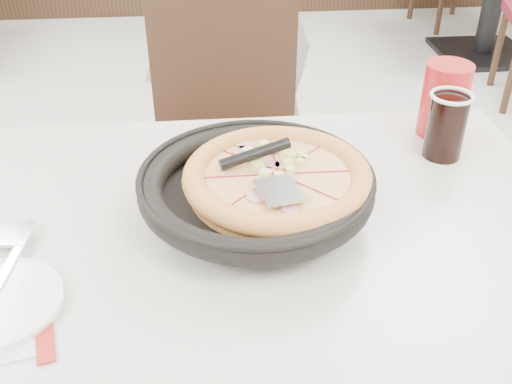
{
  "coord_description": "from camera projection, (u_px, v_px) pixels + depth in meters",
  "views": [
    {
      "loc": [
        0.24,
        -1.0,
        1.38
      ],
      "look_at": [
        0.32,
        -0.14,
        0.8
      ],
      "focal_mm": 42.0,
      "sensor_mm": 36.0,
      "label": 1
    }
  ],
  "objects": [
    {
      "name": "cola_glass",
      "position": [
        446.0,
        128.0,
        1.21
      ],
      "size": [
        0.08,
        0.08,
        0.13
      ],
      "primitive_type": "cylinder",
      "rotation": [
        0.0,
        0.0,
        0.1
      ],
      "color": "black",
      "rests_on": "main_table"
    },
    {
      "name": "red_cup",
      "position": [
        444.0,
        100.0,
        1.28
      ],
      "size": [
        0.11,
        0.11,
        0.16
      ],
      "primitive_type": "cylinder",
      "rotation": [
        0.0,
        0.0,
        0.1
      ],
      "color": "#A81719",
      "rests_on": "main_table"
    },
    {
      "name": "main_table",
      "position": [
        244.0,
        364.0,
        1.26
      ],
      "size": [
        1.27,
        0.91,
        0.75
      ],
      "primitive_type": null,
      "rotation": [
        0.0,
        0.0,
        0.1
      ],
      "color": "silver",
      "rests_on": "floor"
    },
    {
      "name": "trivet",
      "position": [
        257.0,
        221.0,
        1.02
      ],
      "size": [
        0.14,
        0.14,
        0.04
      ],
      "primitive_type": "cylinder",
      "rotation": [
        0.0,
        0.0,
        0.1
      ],
      "color": "black",
      "rests_on": "main_table"
    },
    {
      "name": "chair_far",
      "position": [
        227.0,
        173.0,
        1.71
      ],
      "size": [
        0.44,
        0.44,
        0.95
      ],
      "primitive_type": null,
      "rotation": [
        0.0,
        0.0,
        3.1
      ],
      "color": "black",
      "rests_on": "floor"
    },
    {
      "name": "fork",
      "position": [
        11.0,
        262.0,
        0.93
      ],
      "size": [
        0.03,
        0.15,
        0.0
      ],
      "primitive_type": "cube",
      "rotation": [
        0.0,
        0.0,
        -0.11
      ],
      "color": "silver",
      "rests_on": "side_plate"
    },
    {
      "name": "pizza_server",
      "position": [
        279.0,
        190.0,
        0.97
      ],
      "size": [
        0.09,
        0.1,
        0.0
      ],
      "primitive_type": "cube",
      "rotation": [
        0.0,
        0.0,
        0.27
      ],
      "color": "silver",
      "rests_on": "pizza"
    },
    {
      "name": "pizza_pan",
      "position": [
        256.0,
        196.0,
        1.04
      ],
      "size": [
        0.37,
        0.37,
        0.01
      ],
      "primitive_type": "cylinder",
      "rotation": [
        0.0,
        0.0,
        0.1
      ],
      "color": "black",
      "rests_on": "trivet"
    },
    {
      "name": "pizza",
      "position": [
        277.0,
        185.0,
        1.04
      ],
      "size": [
        0.34,
        0.34,
        0.02
      ],
      "primitive_type": "cylinder",
      "rotation": [
        0.0,
        0.0,
        0.1
      ],
      "color": "#DD9044",
      "rests_on": "pizza_pan"
    }
  ]
}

